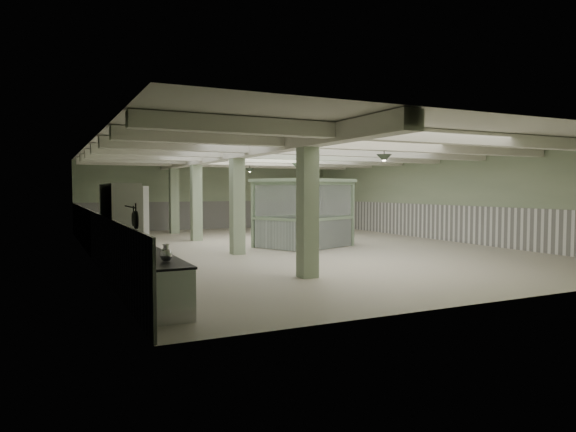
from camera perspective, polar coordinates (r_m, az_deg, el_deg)
name	(u,v)px	position (r m, az deg, el deg)	size (l,w,h in m)	color
floor	(292,247)	(19.13, 0.39, -3.50)	(20.00, 20.00, 0.00)	silver
ceiling	(292,150)	(19.06, 0.40, 7.32)	(14.00, 20.00, 0.02)	silver
wall_back	(211,196)	(28.33, -8.54, 2.23)	(14.00, 0.02, 3.60)	#A4B591
wall_front	(517,208)	(10.95, 24.06, 0.82)	(14.00, 0.02, 3.60)	#A4B591
wall_left	(90,201)	(17.13, -21.15, 1.57)	(0.02, 20.00, 3.60)	#A4B591
wall_right	(438,198)	(22.96, 16.29, 1.97)	(0.02, 20.00, 3.60)	#A4B591
wainscot_left	(91,234)	(17.18, -21.00, -1.93)	(0.05, 19.90, 1.50)	white
wainscot_right	(437,222)	(22.99, 16.21, -0.65)	(0.05, 19.90, 1.50)	white
wainscot_back	(211,215)	(28.34, -8.51, 0.10)	(13.90, 0.05, 1.50)	white
girder	(227,154)	(18.09, -6.79, 6.83)	(0.45, 19.90, 0.40)	white
beam_a	(430,136)	(12.77, 15.53, 8.53)	(13.90, 0.35, 0.32)	white
beam_b	(370,145)	(14.73, 9.06, 7.85)	(13.90, 0.35, 0.32)	white
beam_c	(325,151)	(16.84, 4.17, 7.26)	(13.90, 0.35, 0.32)	white
beam_d	(292,155)	(19.05, 0.40, 6.78)	(13.90, 0.35, 0.32)	white
beam_e	(265,159)	(21.32, -2.58, 6.37)	(13.90, 0.35, 0.32)	white
beam_f	(243,162)	(23.63, -4.97, 6.03)	(13.90, 0.35, 0.32)	white
beam_g	(226,164)	(25.98, -6.93, 5.74)	(13.90, 0.35, 0.32)	white
column_a	(308,204)	(12.53, 2.19, 1.32)	(0.42, 0.42, 3.60)	#A0B592
column_b	(237,200)	(17.11, -5.67, 1.76)	(0.42, 0.42, 3.60)	#A0B592
column_c	(196,198)	(21.87, -10.16, 1.99)	(0.42, 0.42, 3.60)	#A0B592
column_d	(174,197)	(25.75, -12.55, 2.11)	(0.42, 0.42, 3.60)	#A0B592
hook_rail	(130,207)	(9.58, -17.12, 0.98)	(0.02, 0.02, 1.20)	black
pendant_front	(384,158)	(15.00, 10.63, 6.33)	(0.44, 0.44, 0.22)	#313E2F
pendant_mid	(298,166)	(19.70, 1.07, 5.57)	(0.44, 0.44, 0.22)	#313E2F
pendant_back	(250,170)	(24.26, -4.28, 5.08)	(0.44, 0.44, 0.22)	#313E2F
prep_counter	(143,274)	(10.79, -15.77, -6.21)	(0.86, 4.91, 0.91)	silver
pitcher_near	(133,244)	(11.23, -16.86, -2.96)	(0.17, 0.20, 0.25)	silver
pitcher_far	(166,253)	(9.20, -13.39, -4.02)	(0.21, 0.24, 0.31)	silver
veg_colander	(147,247)	(10.96, -15.38, -3.29)	(0.37, 0.37, 0.17)	#414045
orange_bowl	(147,249)	(10.83, -15.39, -3.61)	(0.22, 0.22, 0.08)	#B2B2B7
skillet_near	(136,220)	(9.32, -16.54, -0.42)	(0.32, 0.32, 0.04)	black
skillet_far	(134,219)	(9.57, -16.78, -0.34)	(0.25, 0.25, 0.03)	black
walkin_cooler	(121,228)	(13.22, -18.10, -1.33)	(1.12, 2.62, 2.40)	silver
guard_booth	(304,201)	(19.23, 1.74, 1.70)	(3.97, 3.72, 2.55)	#8AA383
filing_cabinet	(347,229)	(20.34, 6.61, -1.47)	(0.38, 0.54, 1.17)	#5D6352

